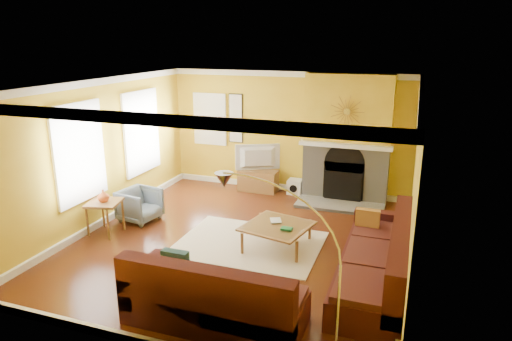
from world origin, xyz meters
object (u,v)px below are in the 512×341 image
at_px(sectional_sofa, 287,251).
at_px(side_table, 105,217).
at_px(coffee_table, 277,236).
at_px(media_console, 258,181).
at_px(armchair, 140,205).
at_px(arc_lamp, 285,276).

xyz_separation_m(sectional_sofa, side_table, (-3.51, 0.51, -0.15)).
bearing_deg(coffee_table, sectional_sofa, -66.10).
height_order(media_console, armchair, armchair).
bearing_deg(coffee_table, side_table, -171.06).
relative_size(sectional_sofa, armchair, 5.03).
xyz_separation_m(coffee_table, arc_lamp, (0.89, -2.69, 0.84)).
xyz_separation_m(coffee_table, armchair, (-2.83, 0.24, 0.11)).
xyz_separation_m(media_console, arc_lamp, (2.15, -5.35, 0.79)).
bearing_deg(arc_lamp, media_console, 111.88).
bearing_deg(arc_lamp, sectional_sofa, 104.76).
xyz_separation_m(sectional_sofa, armchair, (-3.27, 1.23, -0.14)).
bearing_deg(side_table, armchair, 71.43).
xyz_separation_m(sectional_sofa, coffee_table, (-0.44, 0.99, -0.25)).
bearing_deg(side_table, coffee_table, 8.94).
relative_size(coffee_table, arc_lamp, 0.49).
bearing_deg(sectional_sofa, armchair, 159.32).
distance_m(sectional_sofa, armchair, 3.50).
relative_size(sectional_sofa, coffee_table, 3.41).
bearing_deg(coffee_table, media_console, 115.37).
bearing_deg(media_console, sectional_sofa, -65.03).
height_order(coffee_table, arc_lamp, arc_lamp).
xyz_separation_m(media_console, side_table, (-1.81, -3.14, 0.06)).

